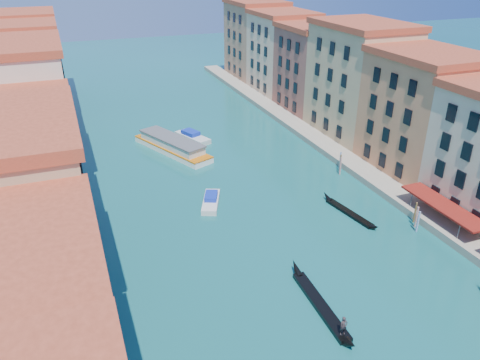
% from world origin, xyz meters
% --- Properties ---
extents(left_bank_palazzos, '(12.80, 128.40, 21.00)m').
position_xyz_m(left_bank_palazzos, '(-26.00, 64.68, 9.71)').
color(left_bank_palazzos, '#C3B58E').
rests_on(left_bank_palazzos, ground).
extents(right_bank_palazzos, '(12.80, 128.40, 21.00)m').
position_xyz_m(right_bank_palazzos, '(30.00, 65.00, 9.75)').
color(right_bank_palazzos, '#B04D37').
rests_on(right_bank_palazzos, ground).
extents(quay, '(4.00, 140.00, 1.00)m').
position_xyz_m(quay, '(22.00, 65.00, 0.50)').
color(quay, gray).
rests_on(quay, ground).
extents(vaporetto_far, '(10.61, 17.81, 2.62)m').
position_xyz_m(vaporetto_far, '(-4.01, 75.75, 1.18)').
color(vaporetto_far, white).
rests_on(vaporetto_far, ground).
extents(gondola_fore, '(1.69, 13.58, 2.71)m').
position_xyz_m(gondola_fore, '(0.16, 31.07, 0.46)').
color(gondola_fore, black).
rests_on(gondola_fore, ground).
extents(gondola_far, '(2.64, 11.05, 1.57)m').
position_xyz_m(gondola_far, '(12.94, 45.95, 0.32)').
color(gondola_far, black).
rests_on(gondola_far, ground).
extents(motorboat_mid, '(4.45, 6.83, 1.36)m').
position_xyz_m(motorboat_mid, '(-3.47, 55.16, 0.53)').
color(motorboat_mid, silver).
rests_on(motorboat_mid, ground).
extents(motorboat_far, '(5.29, 8.29, 1.64)m').
position_xyz_m(motorboat_far, '(0.85, 80.12, 0.64)').
color(motorboat_far, silver).
rests_on(motorboat_far, ground).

